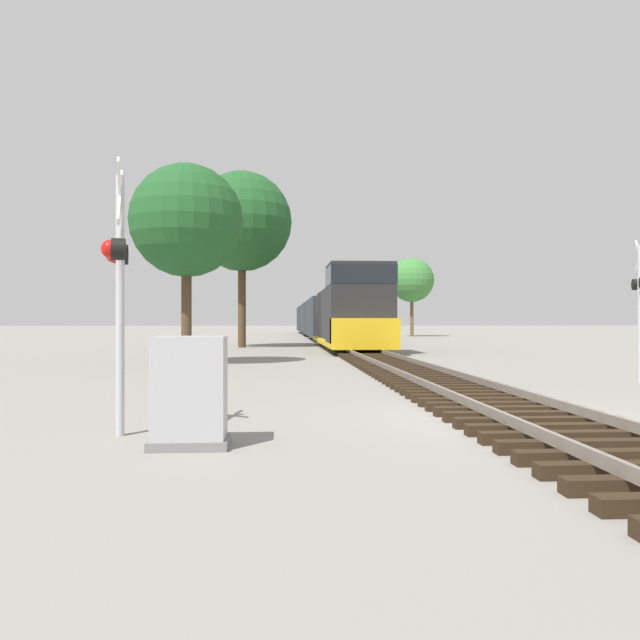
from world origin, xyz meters
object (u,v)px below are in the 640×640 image
(freight_train, at_px, (322,318))
(relay_cabinet, at_px, (190,393))
(tree_mid_background, at_px, (242,222))
(tree_deep_background, at_px, (412,280))
(crossing_signal_near, at_px, (118,270))
(tree_far_right, at_px, (186,221))

(freight_train, relative_size, relay_cabinet, 43.74)
(relay_cabinet, distance_m, tree_mid_background, 30.87)
(freight_train, distance_m, tree_deep_background, 12.14)
(crossing_signal_near, height_order, relay_cabinet, crossing_signal_near)
(freight_train, relative_size, tree_deep_background, 7.65)
(tree_far_right, distance_m, tree_mid_background, 15.06)
(crossing_signal_near, xyz_separation_m, tree_mid_background, (-0.02, 29.18, 5.30))
(tree_far_right, xyz_separation_m, tree_mid_background, (1.15, 14.84, 2.34))
(freight_train, distance_m, tree_mid_background, 21.61)
(tree_far_right, bearing_deg, freight_train, 78.01)
(tree_mid_background, distance_m, tree_deep_background, 30.45)
(tree_far_right, bearing_deg, crossing_signal_near, -85.35)
(relay_cabinet, xyz_separation_m, tree_mid_background, (-1.14, 30.05, 6.95))
(freight_train, xyz_separation_m, tree_deep_background, (9.79, 5.97, 3.98))
(crossing_signal_near, distance_m, tree_far_right, 14.70)
(tree_far_right, xyz_separation_m, tree_deep_background, (17.16, 40.67, 0.53))
(relay_cabinet, bearing_deg, tree_mid_background, 92.18)
(freight_train, height_order, tree_mid_background, tree_mid_background)
(tree_far_right, distance_m, tree_deep_background, 44.15)
(freight_train, xyz_separation_m, tree_mid_background, (-6.22, -19.87, 5.79))
(tree_deep_background, bearing_deg, crossing_signal_near, -106.21)
(freight_train, height_order, tree_deep_background, tree_deep_background)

